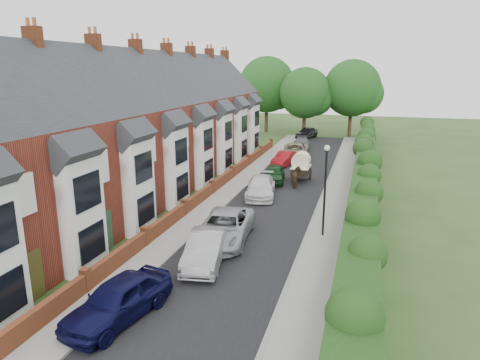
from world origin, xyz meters
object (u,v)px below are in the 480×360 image
(car_silver_a, at_px, (206,249))
(car_red, at_px, (285,158))
(car_silver_b, at_px, (225,227))
(car_green, at_px, (274,174))
(lamppost, at_px, (325,179))
(car_white, at_px, (261,187))
(horse, at_px, (297,178))
(car_beige, at_px, (295,151))
(car_black, at_px, (307,133))
(horse_cart, at_px, (301,165))
(car_navy, at_px, (118,300))
(car_grey, at_px, (302,143))

(car_silver_a, height_order, car_red, car_silver_a)
(car_silver_b, distance_m, car_green, 12.90)
(lamppost, height_order, car_green, lamppost)
(lamppost, xyz_separation_m, car_red, (-5.47, 17.46, -2.64))
(lamppost, xyz_separation_m, car_white, (-5.18, 6.60, -2.58))
(horse, bearing_deg, car_beige, -92.48)
(lamppost, relative_size, car_black, 1.17)
(car_silver_b, relative_size, horse_cart, 1.67)
(lamppost, relative_size, horse, 2.80)
(car_black, bearing_deg, car_silver_a, -74.14)
(car_red, bearing_deg, horse, -61.55)
(lamppost, height_order, car_white, lamppost)
(car_green, bearing_deg, car_silver_b, -98.06)
(horse_cart, bearing_deg, car_white, -112.03)
(car_green, relative_size, car_beige, 0.72)
(car_green, distance_m, car_beige, 10.03)
(car_silver_b, distance_m, horse, 12.05)
(car_beige, bearing_deg, car_silver_a, -96.48)
(car_white, bearing_deg, car_silver_b, -99.46)
(car_red, xyz_separation_m, car_beige, (0.42, 3.42, 0.12))
(car_silver_a, xyz_separation_m, car_white, (-0.18, 11.57, -0.04))
(car_silver_b, xyz_separation_m, car_black, (-0.75, 36.65, -0.03))
(car_navy, height_order, car_grey, car_navy)
(car_green, distance_m, car_red, 6.62)
(car_white, bearing_deg, car_green, 78.26)
(lamppost, bearing_deg, car_black, 99.49)
(car_silver_a, height_order, car_green, car_silver_a)
(lamppost, height_order, car_black, lamppost)
(lamppost, distance_m, car_red, 18.49)
(car_red, bearing_deg, car_silver_b, -77.79)
(car_green, bearing_deg, car_grey, 82.25)
(horse_cart, bearing_deg, lamppost, -75.48)
(car_navy, distance_m, car_green, 21.16)
(car_grey, bearing_deg, horse, -88.70)
(lamppost, xyz_separation_m, car_navy, (-6.40, -10.28, -2.50))
(car_green, bearing_deg, car_red, 85.00)
(lamppost, height_order, horse_cart, lamppost)
(car_silver_b, bearing_deg, horse, 75.59)
(horse, height_order, horse_cart, horse_cart)
(horse, bearing_deg, car_green, -39.11)
(car_black, bearing_deg, horse_cart, -68.46)
(horse, bearing_deg, car_white, 44.17)
(car_beige, bearing_deg, horse, -86.40)
(horse_cart, bearing_deg, horse, -90.00)
(car_white, distance_m, car_red, 10.86)
(horse_cart, bearing_deg, car_grey, 98.40)
(car_navy, bearing_deg, car_grey, 100.15)
(lamppost, height_order, car_red, lamppost)
(horse, distance_m, horse_cart, 2.09)
(car_navy, height_order, car_black, car_navy)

